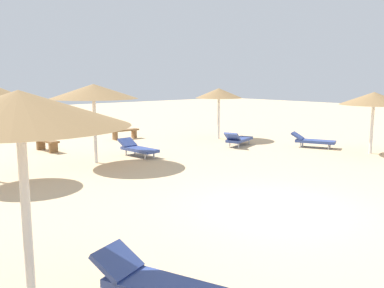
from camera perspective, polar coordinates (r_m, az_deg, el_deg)
name	(u,v)px	position (r m, az deg, el deg)	size (l,w,h in m)	color
ground_plane	(275,209)	(10.06, 11.47, -8.82)	(80.00, 80.00, 0.00)	#DBBA8C
parasol_0	(219,93)	(20.94, 3.74, 7.03)	(2.38, 2.38, 2.57)	silver
parasol_3	(94,92)	(15.20, -13.51, 7.09)	(3.16, 3.16, 2.87)	silver
parasol_4	(374,99)	(18.21, 23.93, 5.78)	(2.70, 2.70, 2.52)	silver
parasol_5	(19,110)	(5.47, -22.85, 4.40)	(2.72, 2.72, 2.93)	silver
lounger_0	(238,139)	(18.89, 6.45, 0.69)	(2.00, 1.20, 0.71)	#33478C
lounger_3	(137,148)	(16.47, -7.58, -0.60)	(0.79, 1.95, 0.65)	#33478C
lounger_4	(312,141)	(19.13, 16.35, 0.46)	(1.32, 2.01, 0.65)	#33478C
lounger_5	(156,283)	(5.90, -4.98, -18.72)	(1.26, 2.01, 0.67)	#33478C
bench_0	(125,132)	(21.22, -9.33, 1.63)	(1.52, 0.47, 0.49)	brown
bench_1	(47,143)	(18.46, -19.51, 0.11)	(0.53, 1.53, 0.49)	brown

